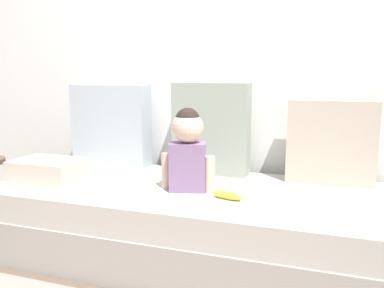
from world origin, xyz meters
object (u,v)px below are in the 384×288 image
(couch, at_px, (193,223))
(folded_blanket, at_px, (48,170))
(banana, at_px, (228,195))
(throw_pillow_left, at_px, (111,125))
(throw_pillow_center, at_px, (211,128))
(toddler, at_px, (188,147))
(throw_pillow_right, at_px, (331,142))

(couch, distance_m, folded_blanket, 0.94)
(folded_blanket, bearing_deg, banana, -1.23)
(throw_pillow_left, xyz_separation_m, folded_blanket, (-0.16, -0.48, -0.22))
(throw_pillow_center, relative_size, banana, 3.41)
(folded_blanket, bearing_deg, throw_pillow_left, 71.19)
(couch, xyz_separation_m, throw_pillow_center, (0.00, 0.36, 0.50))
(throw_pillow_left, relative_size, toddler, 1.23)
(throw_pillow_center, xyz_separation_m, banana, (0.23, -0.51, -0.27))
(throw_pillow_left, distance_m, folded_blanket, 0.55)
(throw_pillow_center, bearing_deg, throw_pillow_right, 0.00)
(throw_pillow_left, height_order, throw_pillow_center, throw_pillow_center)
(throw_pillow_center, bearing_deg, couch, -90.00)
(couch, xyz_separation_m, throw_pillow_left, (-0.72, 0.36, 0.49))
(throw_pillow_left, bearing_deg, toddler, -30.48)
(throw_pillow_right, bearing_deg, throw_pillow_center, 180.00)
(couch, bearing_deg, toddler, -105.47)
(throw_pillow_center, height_order, folded_blanket, throw_pillow_center)
(throw_pillow_center, distance_m, throw_pillow_right, 0.73)
(toddler, height_order, folded_blanket, toddler)
(throw_pillow_center, bearing_deg, banana, -65.38)
(couch, distance_m, throw_pillow_left, 0.95)
(banana, bearing_deg, throw_pillow_right, 45.71)
(toddler, relative_size, folded_blanket, 1.14)
(throw_pillow_left, bearing_deg, banana, -27.86)
(throw_pillow_right, height_order, toddler, throw_pillow_right)
(throw_pillow_left, distance_m, toddler, 0.82)
(throw_pillow_center, distance_m, banana, 0.62)
(banana, relative_size, folded_blanket, 0.42)
(toddler, bearing_deg, throw_pillow_left, 149.52)
(couch, relative_size, throw_pillow_center, 4.03)
(toddler, xyz_separation_m, banana, (0.25, -0.09, -0.22))
(couch, height_order, toddler, toddler)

